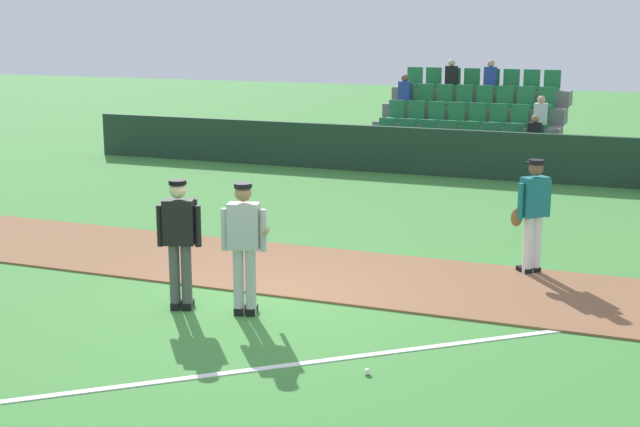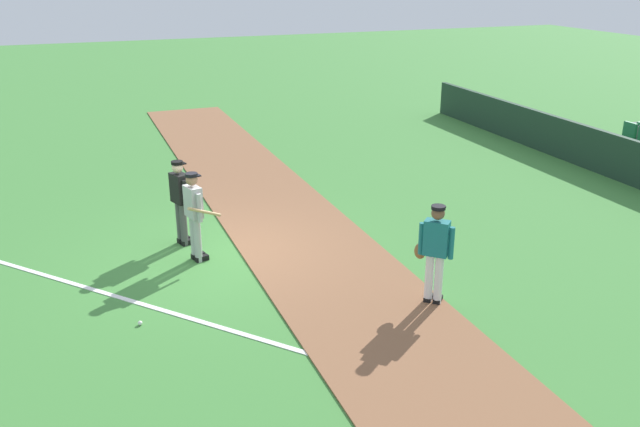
# 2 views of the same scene
# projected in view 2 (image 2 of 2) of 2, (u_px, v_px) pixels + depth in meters

# --- Properties ---
(ground_plane) EXTENTS (80.00, 80.00, 0.00)m
(ground_plane) POSITION_uv_depth(u_px,v_px,m) (221.00, 254.00, 13.26)
(ground_plane) COLOR #42843A
(infield_dirt_path) EXTENTS (28.00, 2.74, 0.03)m
(infield_dirt_path) POSITION_uv_depth(u_px,v_px,m) (303.00, 241.00, 13.83)
(infield_dirt_path) COLOR brown
(infield_dirt_path) RESTS_ON ground
(foul_line_chalk) EXTENTS (9.14, 7.92, 0.01)m
(foul_line_chalk) POSITION_uv_depth(u_px,v_px,m) (233.00, 331.00, 10.46)
(foul_line_chalk) COLOR white
(foul_line_chalk) RESTS_ON ground
(batter_grey_jersey) EXTENTS (0.74, 0.71, 1.76)m
(batter_grey_jersey) POSITION_uv_depth(u_px,v_px,m) (194.00, 213.00, 12.64)
(batter_grey_jersey) COLOR #B2B2B2
(batter_grey_jersey) RESTS_ON ground
(umpire_home_plate) EXTENTS (0.56, 0.40, 1.76)m
(umpire_home_plate) POSITION_uv_depth(u_px,v_px,m) (181.00, 198.00, 13.38)
(umpire_home_plate) COLOR #4C4C4C
(umpire_home_plate) RESTS_ON ground
(runner_teal_jersey) EXTENTS (0.56, 0.51, 1.76)m
(runner_teal_jersey) POSITION_uv_depth(u_px,v_px,m) (435.00, 251.00, 11.00)
(runner_teal_jersey) COLOR white
(runner_teal_jersey) RESTS_ON ground
(baseball) EXTENTS (0.07, 0.07, 0.07)m
(baseball) POSITION_uv_depth(u_px,v_px,m) (140.00, 323.00, 10.64)
(baseball) COLOR white
(baseball) RESTS_ON ground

